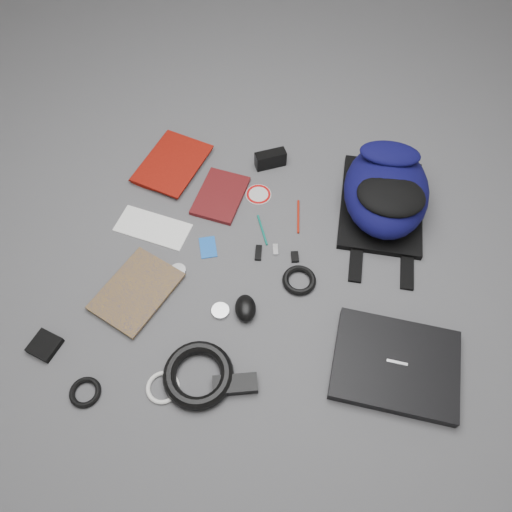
# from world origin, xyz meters

# --- Properties ---
(ground) EXTENTS (4.00, 4.00, 0.00)m
(ground) POSITION_xyz_m (0.00, 0.00, 0.00)
(ground) COLOR #4F4F51
(ground) RESTS_ON ground
(backpack) EXTENTS (0.32, 0.45, 0.18)m
(backpack) POSITION_xyz_m (0.40, 0.27, 0.09)
(backpack) COLOR #080733
(backpack) RESTS_ON ground
(laptop) EXTENTS (0.38, 0.31, 0.03)m
(laptop) POSITION_xyz_m (0.44, -0.31, 0.02)
(laptop) COLOR black
(laptop) RESTS_ON ground
(textbook_red) EXTENTS (0.27, 0.32, 0.03)m
(textbook_red) POSITION_xyz_m (-0.45, 0.39, 0.01)
(textbook_red) COLOR maroon
(textbook_red) RESTS_ON ground
(comic_book) EXTENTS (0.28, 0.31, 0.02)m
(comic_book) POSITION_xyz_m (-0.44, -0.13, 0.01)
(comic_book) COLOR #C38D0D
(comic_book) RESTS_ON ground
(envelope) EXTENTS (0.27, 0.16, 0.00)m
(envelope) POSITION_xyz_m (-0.36, 0.08, 0.00)
(envelope) COLOR white
(envelope) RESTS_ON ground
(dvd_case) EXTENTS (0.19, 0.24, 0.02)m
(dvd_case) POSITION_xyz_m (-0.15, 0.24, 0.01)
(dvd_case) COLOR #450D0E
(dvd_case) RESTS_ON ground
(compact_camera) EXTENTS (0.12, 0.08, 0.06)m
(compact_camera) POSITION_xyz_m (0.00, 0.41, 0.03)
(compact_camera) COLOR black
(compact_camera) RESTS_ON ground
(sticker_disc) EXTENTS (0.12, 0.12, 0.00)m
(sticker_disc) POSITION_xyz_m (-0.02, 0.26, 0.00)
(sticker_disc) COLOR silver
(sticker_disc) RESTS_ON ground
(pen_teal) EXTENTS (0.05, 0.12, 0.01)m
(pen_teal) POSITION_xyz_m (0.01, 0.11, 0.00)
(pen_teal) COLOR #0C6F5C
(pen_teal) RESTS_ON ground
(pen_red) EXTENTS (0.02, 0.14, 0.01)m
(pen_red) POSITION_xyz_m (0.12, 0.18, 0.00)
(pen_red) COLOR #B01F0D
(pen_red) RESTS_ON ground
(id_badge) EXTENTS (0.07, 0.09, 0.00)m
(id_badge) POSITION_xyz_m (-0.16, 0.03, 0.00)
(id_badge) COLOR blue
(id_badge) RESTS_ON ground
(usb_black) EXTENTS (0.02, 0.06, 0.01)m
(usb_black) POSITION_xyz_m (0.01, 0.02, 0.01)
(usb_black) COLOR black
(usb_black) RESTS_ON ground
(usb_silver) EXTENTS (0.02, 0.04, 0.01)m
(usb_silver) POSITION_xyz_m (0.06, 0.04, 0.00)
(usb_silver) COLOR silver
(usb_silver) RESTS_ON ground
(key_fob) EXTENTS (0.03, 0.04, 0.01)m
(key_fob) POSITION_xyz_m (0.12, 0.02, 0.01)
(key_fob) COLOR black
(key_fob) RESTS_ON ground
(mouse) EXTENTS (0.08, 0.10, 0.05)m
(mouse) POSITION_xyz_m (-0.01, -0.19, 0.02)
(mouse) COLOR black
(mouse) RESTS_ON ground
(headphone_left) EXTENTS (0.06, 0.06, 0.01)m
(headphone_left) POSITION_xyz_m (-0.24, -0.08, 0.01)
(headphone_left) COLOR #B3B3B5
(headphone_left) RESTS_ON ground
(headphone_right) EXTENTS (0.07, 0.07, 0.01)m
(headphone_right) POSITION_xyz_m (-0.08, -0.20, 0.01)
(headphone_right) COLOR silver
(headphone_right) RESTS_ON ground
(cable_coil) EXTENTS (0.14, 0.14, 0.02)m
(cable_coil) POSITION_xyz_m (0.15, -0.07, 0.01)
(cable_coil) COLOR black
(cable_coil) RESTS_ON ground
(power_brick) EXTENTS (0.13, 0.08, 0.03)m
(power_brick) POSITION_xyz_m (-0.01, -0.42, 0.02)
(power_brick) COLOR black
(power_brick) RESTS_ON ground
(power_cord_coil) EXTENTS (0.25, 0.25, 0.04)m
(power_cord_coil) POSITION_xyz_m (-0.11, -0.41, 0.02)
(power_cord_coil) COLOR black
(power_cord_coil) RESTS_ON ground
(pouch) EXTENTS (0.10, 0.10, 0.02)m
(pouch) POSITION_xyz_m (-0.57, -0.37, 0.01)
(pouch) COLOR black
(pouch) RESTS_ON ground
(earbud_coil) EXTENTS (0.09, 0.09, 0.02)m
(earbud_coil) POSITION_xyz_m (-0.42, -0.49, 0.01)
(earbud_coil) COLOR black
(earbud_coil) RESTS_ON ground
(white_cable_coil) EXTENTS (0.12, 0.12, 0.01)m
(white_cable_coil) POSITION_xyz_m (-0.21, -0.45, 0.01)
(white_cable_coil) COLOR white
(white_cable_coil) RESTS_ON ground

